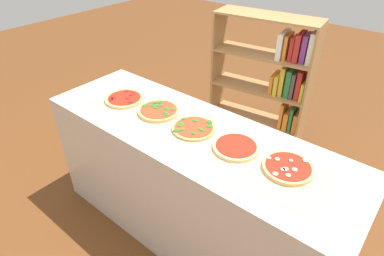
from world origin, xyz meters
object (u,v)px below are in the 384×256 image
at_px(bookshelf, 273,93).
at_px(pizza_plain_3, 236,147).
at_px(pizza_spinach_1, 159,111).
at_px(pizza_mushroom_4, 288,168).
at_px(pizza_pepperoni_0, 124,99).
at_px(pizza_spinach_2, 194,128).

bearing_deg(bookshelf, pizza_plain_3, -73.43).
relative_size(pizza_spinach_1, pizza_mushroom_4, 1.04).
distance_m(pizza_pepperoni_0, pizza_plain_3, 0.90).
distance_m(pizza_pepperoni_0, bookshelf, 1.37).
height_order(pizza_mushroom_4, bookshelf, bookshelf).
bearing_deg(pizza_pepperoni_0, pizza_mushroom_4, 1.98).
distance_m(pizza_spinach_1, pizza_spinach_2, 0.30).
height_order(pizza_plain_3, bookshelf, bookshelf).
height_order(pizza_spinach_1, pizza_mushroom_4, same).
height_order(pizza_pepperoni_0, pizza_plain_3, pizza_pepperoni_0).
bearing_deg(pizza_pepperoni_0, pizza_plain_3, 1.54).
bearing_deg(pizza_pepperoni_0, pizza_spinach_1, 6.10).
bearing_deg(pizza_plain_3, bookshelf, 106.57).
bearing_deg(bookshelf, pizza_pepperoni_0, -113.68).
bearing_deg(bookshelf, pizza_spinach_1, -101.35).
height_order(pizza_spinach_1, pizza_spinach_2, pizza_spinach_1).
xyz_separation_m(pizza_pepperoni_0, pizza_mushroom_4, (1.20, 0.04, 0.00)).
xyz_separation_m(pizza_plain_3, pizza_mushroom_4, (0.30, 0.02, 0.00)).
height_order(pizza_pepperoni_0, pizza_mushroom_4, pizza_mushroom_4).
relative_size(pizza_spinach_2, pizza_mushroom_4, 1.03).
distance_m(pizza_spinach_1, pizza_mushroom_4, 0.90).
xyz_separation_m(pizza_pepperoni_0, pizza_spinach_2, (0.60, 0.02, -0.00)).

